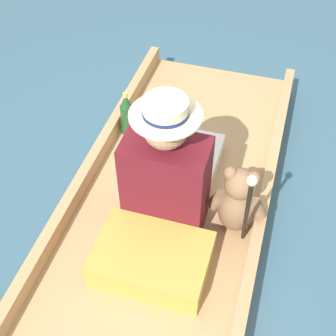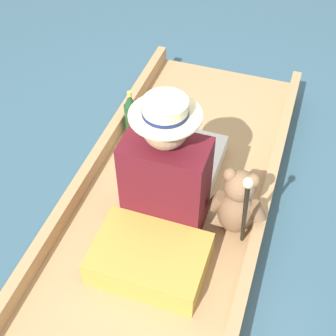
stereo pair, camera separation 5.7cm
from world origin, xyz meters
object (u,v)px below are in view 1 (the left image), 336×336
(teddy_bear, at_px, (238,202))
(champagne_bottle, at_px, (127,115))
(seated_person, at_px, (171,171))
(wine_glass, at_px, (135,138))
(walking_cane, at_px, (248,208))

(teddy_bear, distance_m, champagne_bottle, 0.98)
(seated_person, relative_size, wine_glass, 4.58)
(walking_cane, bearing_deg, seated_person, 147.49)
(teddy_bear, xyz_separation_m, champagne_bottle, (-0.81, 0.55, -0.06))
(wine_glass, relative_size, walking_cane, 0.22)
(seated_person, bearing_deg, teddy_bear, -1.91)
(seated_person, height_order, walking_cane, seated_person)
(teddy_bear, bearing_deg, walking_cane, -75.54)
(wine_glass, height_order, walking_cane, walking_cane)
(seated_person, distance_m, wine_glass, 0.54)
(teddy_bear, height_order, wine_glass, teddy_bear)
(teddy_bear, relative_size, wine_glass, 2.50)
(wine_glass, bearing_deg, walking_cane, -40.16)
(wine_glass, relative_size, champagne_bottle, 0.56)
(champagne_bottle, bearing_deg, seated_person, -49.68)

